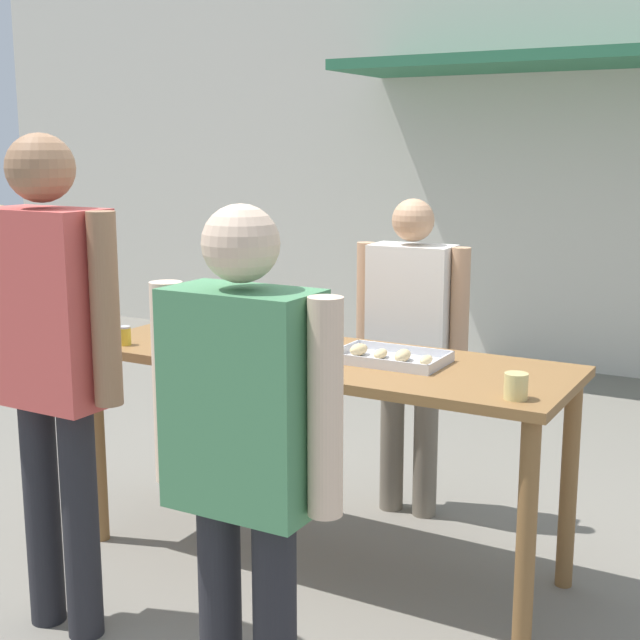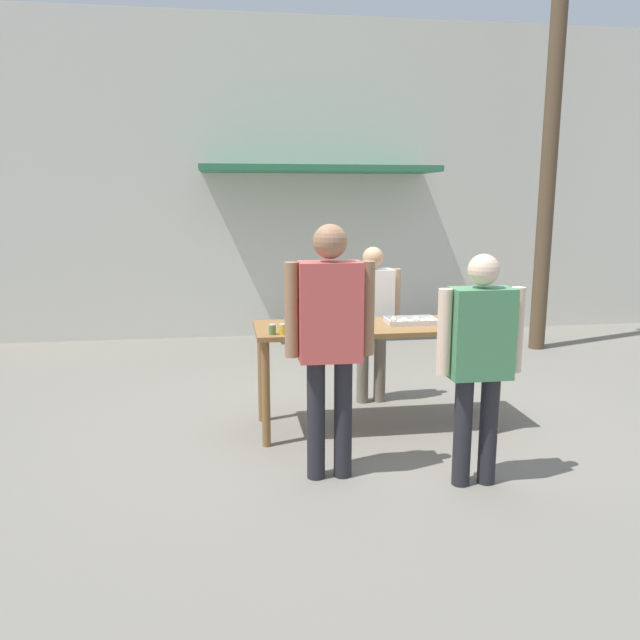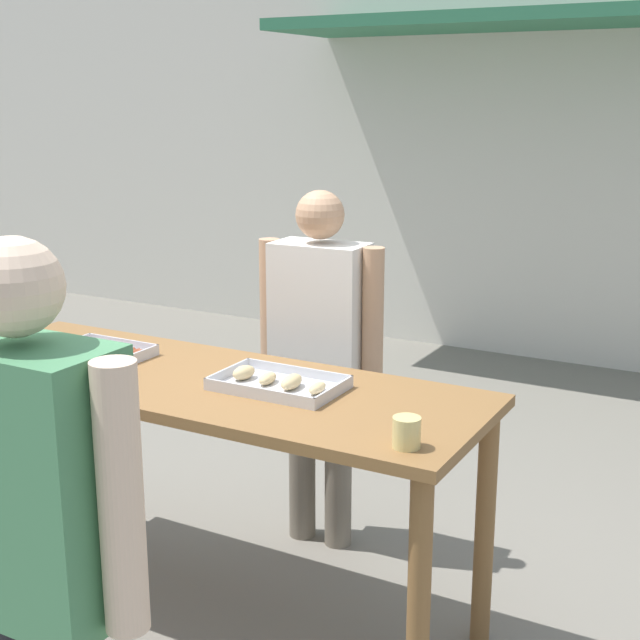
% 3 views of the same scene
% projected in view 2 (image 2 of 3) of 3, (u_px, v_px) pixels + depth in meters
% --- Properties ---
extents(ground_plane, '(24.00, 24.00, 0.00)m').
position_uv_depth(ground_plane, '(375.00, 426.00, 5.60)').
color(ground_plane, slate).
extents(building_facade_back, '(12.00, 1.11, 4.50)m').
position_uv_depth(building_facade_back, '(314.00, 181.00, 9.03)').
color(building_facade_back, beige).
rests_on(building_facade_back, ground).
extents(serving_table, '(2.12, 0.73, 0.93)m').
position_uv_depth(serving_table, '(377.00, 338.00, 5.44)').
color(serving_table, brown).
rests_on(serving_table, ground).
extents(food_tray_sausages, '(0.36, 0.25, 0.04)m').
position_uv_depth(food_tray_sausages, '(320.00, 324.00, 5.38)').
color(food_tray_sausages, silver).
rests_on(food_tray_sausages, serving_table).
extents(food_tray_buns, '(0.44, 0.28, 0.06)m').
position_uv_depth(food_tray_buns, '(410.00, 321.00, 5.50)').
color(food_tray_buns, silver).
rests_on(food_tray_buns, serving_table).
extents(condiment_jar_mustard, '(0.06, 0.06, 0.08)m').
position_uv_depth(condiment_jar_mustard, '(272.00, 329.00, 5.03)').
color(condiment_jar_mustard, '#567A38').
rests_on(condiment_jar_mustard, serving_table).
extents(condiment_jar_ketchup, '(0.06, 0.06, 0.08)m').
position_uv_depth(condiment_jar_ketchup, '(283.00, 329.00, 5.04)').
color(condiment_jar_ketchup, gold).
rests_on(condiment_jar_ketchup, serving_table).
extents(beer_cup, '(0.08, 0.08, 0.09)m').
position_uv_depth(beer_cup, '(489.00, 322.00, 5.31)').
color(beer_cup, '#DBC67A').
rests_on(beer_cup, serving_table).
extents(person_server_behind_table, '(0.57, 0.23, 1.56)m').
position_uv_depth(person_server_behind_table, '(372.00, 311.00, 6.11)').
color(person_server_behind_table, '#756B5B').
rests_on(person_server_behind_table, ground).
extents(person_customer_holding_hotdog, '(0.64, 0.25, 1.85)m').
position_uv_depth(person_customer_holding_hotdog, '(330.00, 330.00, 4.39)').
color(person_customer_holding_hotdog, '#232328').
rests_on(person_customer_holding_hotdog, ground).
extents(person_customer_with_cup, '(0.62, 0.23, 1.65)m').
position_uv_depth(person_customer_with_cup, '(480.00, 351.00, 4.30)').
color(person_customer_with_cup, '#232328').
rests_on(person_customer_with_cup, ground).
extents(utility_pole, '(1.10, 0.21, 6.92)m').
position_uv_depth(utility_pole, '(555.00, 73.00, 7.83)').
color(utility_pole, brown).
rests_on(utility_pole, ground).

